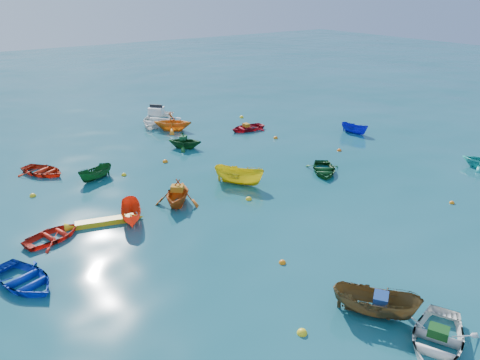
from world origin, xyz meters
TOP-DOWN VIEW (x-y plane):
  - ground at (0.00, 0.00)m, footprint 160.00×160.00m
  - dinghy_blue_sw at (-13.11, 1.78)m, footprint 3.42×4.05m
  - dinghy_white_near at (-2.39, -10.05)m, footprint 4.32×3.85m
  - sampan_brown_mid at (-2.84, -7.78)m, footprint 2.81×3.33m
  - dinghy_orange_w at (-4.30, 4.96)m, footprint 3.79×3.84m
  - sampan_yellow_mid at (0.13, 5.29)m, footprint 2.78×3.41m
  - dinghy_green_e at (5.76, 3.66)m, footprint 3.65×3.80m
  - dinghy_red_nw at (-11.09, 4.93)m, footprint 3.31×2.75m
  - sampan_orange_n at (-7.22, 4.54)m, footprint 1.96×2.93m
  - dinghy_green_n at (0.73, 13.25)m, footprint 3.33×3.33m
  - dinghy_red_ne at (7.31, 14.36)m, footprint 3.13×2.28m
  - sampan_blue_far at (14.06, 8.56)m, footprint 1.37×2.55m
  - dinghy_red_far at (-9.35, 13.97)m, footprint 3.52×3.86m
  - dinghy_orange_far at (2.14, 17.88)m, footprint 4.18×4.12m
  - sampan_green_far at (-6.84, 11.09)m, footprint 2.63×1.70m
  - kayak_yellow at (-8.50, 5.00)m, footprint 3.65×1.52m
  - motorboat_white at (1.96, 20.55)m, footprint 5.95×5.89m
  - tarp_green_a at (-2.30, -10.01)m, footprint 0.74×0.82m
  - tarp_blue_a at (-2.76, -7.90)m, footprint 0.86×0.81m
  - tarp_orange_a at (-4.26, 5.00)m, footprint 0.85×0.83m
  - tarp_green_b at (0.66, 13.32)m, footprint 0.72×0.72m
  - tarp_orange_b at (7.21, 14.36)m, footprint 0.45×0.58m
  - buoy_or_a at (-3.38, -3.09)m, footprint 0.32×0.32m
  - buoy_ye_a at (-5.72, -6.97)m, footprint 0.37×0.37m
  - buoy_or_b at (8.38, -3.88)m, footprint 0.29×0.29m
  - buoy_ye_b at (-10.75, 10.71)m, footprint 0.37×0.37m
  - buoy_or_c at (-1.87, 11.39)m, footprint 0.38×0.38m
  - buoy_ye_c at (-0.71, 3.11)m, footprint 0.36×0.36m
  - buoy_or_d at (9.78, 6.11)m, footprint 0.34×0.34m
  - buoy_ye_d at (-5.15, 10.72)m, footprint 0.34×0.34m
  - buoy_or_e at (7.84, 11.19)m, footprint 0.36×0.36m
  - buoy_ye_e at (9.22, 17.87)m, footprint 0.38×0.38m

SIDE VIEW (x-z plane):
  - ground at x=0.00m, z-range 0.00..0.00m
  - dinghy_blue_sw at x=-13.11m, z-range -0.36..0.36m
  - dinghy_white_near at x=-2.39m, z-range -0.37..0.37m
  - sampan_brown_mid at x=-2.84m, z-range -0.62..0.62m
  - dinghy_orange_w at x=-4.30m, z-range -0.77..0.77m
  - sampan_yellow_mid at x=0.13m, z-range -0.63..0.63m
  - dinghy_green_e at x=5.76m, z-range -0.32..0.32m
  - dinghy_red_nw at x=-11.09m, z-range -0.30..0.30m
  - sampan_orange_n at x=-7.22m, z-range -0.53..0.53m
  - dinghy_green_n at x=0.73m, z-range -0.67..0.67m
  - dinghy_red_ne at x=7.31m, z-range -0.32..0.32m
  - sampan_blue_far at x=14.06m, z-range -0.47..0.47m
  - dinghy_red_far at x=-9.35m, z-range -0.33..0.33m
  - dinghy_orange_far at x=2.14m, z-range -0.83..0.83m
  - sampan_green_far at x=-6.84m, z-range -0.48..0.48m
  - kayak_yellow at x=-8.50m, z-range -0.18..0.18m
  - motorboat_white at x=1.96m, z-range -0.81..0.81m
  - buoy_or_a at x=-3.38m, z-range -0.16..0.16m
  - buoy_ye_a at x=-5.72m, z-range -0.19..0.19m
  - buoy_or_b at x=8.38m, z-range -0.15..0.15m
  - buoy_ye_b at x=-10.75m, z-range -0.18..0.18m
  - buoy_or_c at x=-1.87m, z-range -0.19..0.19m
  - buoy_ye_c at x=-0.71m, z-range -0.18..0.18m
  - buoy_or_d at x=9.78m, z-range -0.17..0.17m
  - buoy_ye_d at x=-5.15m, z-range -0.17..0.17m
  - buoy_or_e at x=7.84m, z-range -0.18..0.18m
  - buoy_ye_e at x=9.22m, z-range -0.19..0.19m
  - tarp_orange_b at x=7.21m, z-range 0.32..0.59m
  - tarp_green_a at x=-2.30m, z-range 0.37..0.69m
  - tarp_blue_a at x=-2.76m, z-range 0.62..0.95m
  - tarp_green_b at x=0.66m, z-range 0.67..0.95m
  - tarp_orange_a at x=-4.26m, z-range 0.77..1.10m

